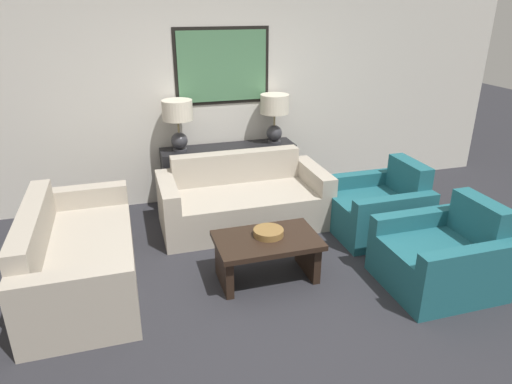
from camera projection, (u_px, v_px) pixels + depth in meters
The scene contains 11 objects.
ground_plane at pixel (288, 297), 4.06m from camera, with size 20.00×20.00×0.00m, color #28282D.
back_wall at pixel (222, 96), 5.76m from camera, with size 7.87×0.12×2.65m.
console_table at pixel (229, 174), 5.89m from camera, with size 1.69×0.39×0.74m.
table_lamp_left at pixel (178, 117), 5.42m from camera, with size 0.36×0.36×0.62m.
table_lamp_right at pixel (275, 111), 5.74m from camera, with size 0.36×0.36×0.62m.
couch_by_back_wall at pixel (243, 202), 5.31m from camera, with size 1.90×0.90×0.79m.
couch_by_side at pixel (78, 258), 4.15m from camera, with size 0.90×1.90×0.79m.
coffee_table at pixel (267, 250), 4.23m from camera, with size 0.95×0.60×0.43m.
decorative_bowl at pixel (268, 232), 4.21m from camera, with size 0.28×0.28×0.06m.
armchair_near_back_wall at pixel (378, 209), 5.12m from camera, with size 0.95×0.88×0.81m.
armchair_near_camera at pixel (441, 258), 4.15m from camera, with size 0.95×0.88×0.81m.
Camera 1 is at (-1.24, -3.16, 2.44)m, focal length 32.00 mm.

